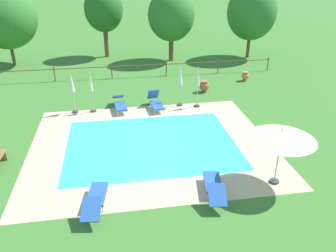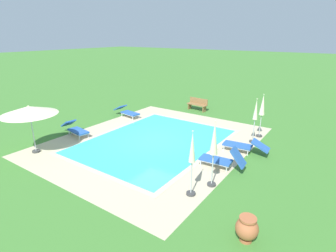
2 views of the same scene
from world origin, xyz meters
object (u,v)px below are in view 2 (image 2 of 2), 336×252
at_px(patio_umbrella_closed_deck_corner, 214,143).
at_px(sun_lounger_north_far, 244,145).
at_px(patio_umbrella_closed_row_west, 262,108).
at_px(wooden_bench_lawn_side, 198,104).
at_px(patio_umbrella_open_foreground, 29,111).
at_px(sun_lounger_north_end, 127,112).
at_px(patio_umbrella_closed_row_centre, 192,155).
at_px(patio_umbrella_closed_row_mid_west, 255,114).
at_px(sun_lounger_north_near_steps, 222,159).
at_px(sun_lounger_north_mid, 75,129).
at_px(terracotta_urn_by_tree, 247,228).

bearing_deg(patio_umbrella_closed_deck_corner, sun_lounger_north_far, -179.41).
relative_size(patio_umbrella_closed_row_west, wooden_bench_lawn_side, 1.52).
relative_size(patio_umbrella_open_foreground, patio_umbrella_closed_deck_corner, 0.98).
bearing_deg(sun_lounger_north_far, sun_lounger_north_end, -97.63).
relative_size(sun_lounger_north_far, patio_umbrella_closed_row_centre, 0.90).
bearing_deg(patio_umbrella_open_foreground, patio_umbrella_closed_row_centre, 98.03).
relative_size(patio_umbrella_closed_row_mid_west, patio_umbrella_closed_row_centre, 0.97).
distance_m(sun_lounger_north_near_steps, sun_lounger_north_end, 8.71).
bearing_deg(sun_lounger_north_far, sun_lounger_north_mid, -70.20).
bearing_deg(patio_umbrella_open_foreground, wooden_bench_lawn_side, 165.72).
xyz_separation_m(sun_lounger_north_end, patio_umbrella_closed_row_west, (-1.35, 8.33, 1.23)).
xyz_separation_m(sun_lounger_north_far, patio_umbrella_closed_deck_corner, (3.43, 0.04, 1.32)).
relative_size(sun_lounger_north_near_steps, wooden_bench_lawn_side, 1.24).
bearing_deg(patio_umbrella_closed_row_centre, sun_lounger_north_mid, -99.73).
bearing_deg(sun_lounger_north_end, sun_lounger_north_near_steps, 69.03).
bearing_deg(patio_umbrella_closed_row_mid_west, wooden_bench_lawn_side, -125.42).
relative_size(sun_lounger_north_end, wooden_bench_lawn_side, 1.39).
bearing_deg(patio_umbrella_closed_deck_corner, patio_umbrella_closed_row_mid_west, -178.97).
bearing_deg(sun_lounger_north_end, sun_lounger_north_mid, 0.26).
bearing_deg(patio_umbrella_closed_deck_corner, sun_lounger_north_end, -118.51).
distance_m(sun_lounger_north_near_steps, patio_umbrella_open_foreground, 8.67).
relative_size(patio_umbrella_closed_row_centre, patio_umbrella_closed_deck_corner, 0.95).
xyz_separation_m(sun_lounger_north_mid, sun_lounger_north_end, (-4.11, -0.02, -0.01)).
relative_size(sun_lounger_north_mid, patio_umbrella_closed_row_centre, 0.90).
distance_m(sun_lounger_north_near_steps, wooden_bench_lawn_side, 8.81).
xyz_separation_m(sun_lounger_north_near_steps, sun_lounger_north_end, (-3.12, -8.13, -0.04)).
bearing_deg(patio_umbrella_closed_row_west, sun_lounger_north_mid, -56.66).
relative_size(sun_lounger_north_near_steps, sun_lounger_north_far, 0.90).
bearing_deg(patio_umbrella_closed_row_mid_west, sun_lounger_north_far, 2.05).
height_order(patio_umbrella_closed_row_mid_west, patio_umbrella_closed_row_centre, patio_umbrella_closed_row_centre).
bearing_deg(sun_lounger_north_mid, patio_umbrella_closed_row_centre, 80.27).
relative_size(sun_lounger_north_end, patio_umbrella_closed_row_mid_west, 0.93).
bearing_deg(sun_lounger_north_near_steps, sun_lounger_north_end, -110.97).
bearing_deg(sun_lounger_north_far, patio_umbrella_open_foreground, -55.65).
bearing_deg(patio_umbrella_closed_row_west, sun_lounger_north_end, -80.78).
distance_m(patio_umbrella_closed_row_west, patio_umbrella_closed_deck_corner, 5.90).
xyz_separation_m(sun_lounger_north_near_steps, wooden_bench_lawn_side, (-7.20, -5.07, 0.07)).
height_order(sun_lounger_north_near_steps, sun_lounger_north_end, sun_lounger_north_near_steps).
distance_m(sun_lounger_north_far, patio_umbrella_open_foreground, 9.82).
bearing_deg(sun_lounger_north_mid, wooden_bench_lawn_side, 159.63).
bearing_deg(patio_umbrella_closed_row_centre, wooden_bench_lawn_side, -152.46).
distance_m(sun_lounger_north_near_steps, sun_lounger_north_mid, 8.18).
height_order(sun_lounger_north_far, wooden_bench_lawn_side, wooden_bench_lawn_side).
relative_size(patio_umbrella_closed_row_mid_west, wooden_bench_lawn_side, 1.49).
xyz_separation_m(sun_lounger_north_far, patio_umbrella_closed_row_west, (-2.47, -0.01, 1.23)).
distance_m(patio_umbrella_open_foreground, wooden_bench_lawn_side, 11.11).
bearing_deg(patio_umbrella_closed_row_mid_west, patio_umbrella_closed_row_west, 177.68).
distance_m(sun_lounger_north_end, terracotta_urn_by_tree, 12.23).
distance_m(sun_lounger_north_far, sun_lounger_north_end, 8.42).
distance_m(patio_umbrella_closed_row_centre, terracotta_urn_by_tree, 2.75).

